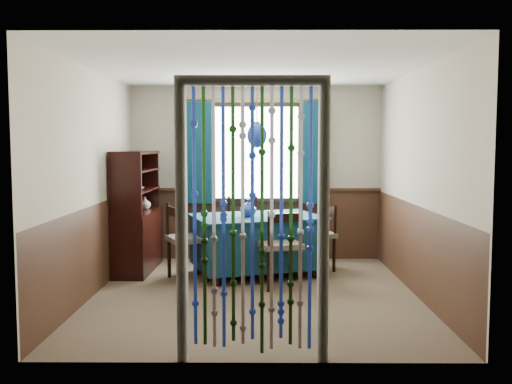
{
  "coord_description": "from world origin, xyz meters",
  "views": [
    {
      "loc": [
        0.06,
        -6.24,
        1.67
      ],
      "look_at": [
        0.01,
        0.63,
        1.09
      ],
      "focal_mm": 40.0,
      "sensor_mm": 36.0,
      "label": 1
    }
  ],
  "objects_px": {
    "chair_far": "(243,229)",
    "pendant_lamp": "(257,135)",
    "chair_right": "(319,235)",
    "bowl_shelf": "(136,189)",
    "chair_left": "(185,240)",
    "dining_table": "(257,241)",
    "vase_table": "(248,209)",
    "chair_near": "(281,246)",
    "vase_sideboard": "(145,202)",
    "sideboard": "(137,229)"
  },
  "relations": [
    {
      "from": "vase_table",
      "to": "chair_left",
      "type": "bearing_deg",
      "value": -165.56
    },
    {
      "from": "chair_near",
      "to": "bowl_shelf",
      "type": "relative_size",
      "value": 4.31
    },
    {
      "from": "chair_far",
      "to": "chair_left",
      "type": "bearing_deg",
      "value": 52.28
    },
    {
      "from": "chair_near",
      "to": "pendant_lamp",
      "type": "relative_size",
      "value": 1.06
    },
    {
      "from": "dining_table",
      "to": "vase_table",
      "type": "relative_size",
      "value": 9.53
    },
    {
      "from": "vase_sideboard",
      "to": "chair_far",
      "type": "bearing_deg",
      "value": 7.44
    },
    {
      "from": "chair_left",
      "to": "dining_table",
      "type": "bearing_deg",
      "value": 82.44
    },
    {
      "from": "bowl_shelf",
      "to": "sideboard",
      "type": "bearing_deg",
      "value": 103.28
    },
    {
      "from": "chair_far",
      "to": "pendant_lamp",
      "type": "height_order",
      "value": "pendant_lamp"
    },
    {
      "from": "chair_near",
      "to": "chair_far",
      "type": "height_order",
      "value": "chair_far"
    },
    {
      "from": "dining_table",
      "to": "chair_far",
      "type": "distance_m",
      "value": 0.71
    },
    {
      "from": "dining_table",
      "to": "bowl_shelf",
      "type": "height_order",
      "value": "bowl_shelf"
    },
    {
      "from": "chair_near",
      "to": "vase_sideboard",
      "type": "xyz_separation_m",
      "value": [
        -1.81,
        1.16,
        0.39
      ]
    },
    {
      "from": "dining_table",
      "to": "bowl_shelf",
      "type": "distance_m",
      "value": 1.67
    },
    {
      "from": "dining_table",
      "to": "chair_near",
      "type": "bearing_deg",
      "value": -86.16
    },
    {
      "from": "dining_table",
      "to": "chair_right",
      "type": "height_order",
      "value": "chair_right"
    },
    {
      "from": "pendant_lamp",
      "to": "bowl_shelf",
      "type": "bearing_deg",
      "value": -179.42
    },
    {
      "from": "vase_sideboard",
      "to": "pendant_lamp",
      "type": "bearing_deg",
      "value": -18.25
    },
    {
      "from": "chair_left",
      "to": "vase_table",
      "type": "distance_m",
      "value": 0.87
    },
    {
      "from": "bowl_shelf",
      "to": "vase_sideboard",
      "type": "distance_m",
      "value": 0.57
    },
    {
      "from": "chair_near",
      "to": "vase_table",
      "type": "bearing_deg",
      "value": 107.95
    },
    {
      "from": "chair_far",
      "to": "chair_right",
      "type": "relative_size",
      "value": 1.07
    },
    {
      "from": "chair_left",
      "to": "sideboard",
      "type": "distance_m",
      "value": 0.87
    },
    {
      "from": "chair_near",
      "to": "vase_sideboard",
      "type": "bearing_deg",
      "value": 131.43
    },
    {
      "from": "chair_far",
      "to": "chair_near",
      "type": "bearing_deg",
      "value": 107.8
    },
    {
      "from": "chair_far",
      "to": "vase_sideboard",
      "type": "bearing_deg",
      "value": 5.26
    },
    {
      "from": "chair_left",
      "to": "vase_table",
      "type": "relative_size",
      "value": 4.85
    },
    {
      "from": "chair_far",
      "to": "pendant_lamp",
      "type": "bearing_deg",
      "value": 104.57
    },
    {
      "from": "dining_table",
      "to": "chair_right",
      "type": "relative_size",
      "value": 2.11
    },
    {
      "from": "dining_table",
      "to": "pendant_lamp",
      "type": "relative_size",
      "value": 2.13
    },
    {
      "from": "dining_table",
      "to": "bowl_shelf",
      "type": "relative_size",
      "value": 8.65
    },
    {
      "from": "vase_sideboard",
      "to": "sideboard",
      "type": "bearing_deg",
      "value": -102.62
    },
    {
      "from": "chair_left",
      "to": "sideboard",
      "type": "bearing_deg",
      "value": -150.6
    },
    {
      "from": "chair_left",
      "to": "sideboard",
      "type": "xyz_separation_m",
      "value": [
        -0.71,
        0.51,
        0.06
      ]
    },
    {
      "from": "chair_far",
      "to": "chair_left",
      "type": "distance_m",
      "value": 1.17
    },
    {
      "from": "vase_sideboard",
      "to": "chair_right",
      "type": "bearing_deg",
      "value": -4.72
    },
    {
      "from": "vase_table",
      "to": "sideboard",
      "type": "bearing_deg",
      "value": 168.11
    },
    {
      "from": "chair_left",
      "to": "chair_right",
      "type": "distance_m",
      "value": 1.81
    },
    {
      "from": "chair_near",
      "to": "vase_table",
      "type": "height_order",
      "value": "vase_table"
    },
    {
      "from": "chair_far",
      "to": "pendant_lamp",
      "type": "distance_m",
      "value": 1.47
    },
    {
      "from": "chair_right",
      "to": "bowl_shelf",
      "type": "bearing_deg",
      "value": 79.69
    },
    {
      "from": "dining_table",
      "to": "chair_left",
      "type": "distance_m",
      "value": 0.93
    },
    {
      "from": "dining_table",
      "to": "chair_left",
      "type": "xyz_separation_m",
      "value": [
        -0.88,
        -0.27,
        0.06
      ]
    },
    {
      "from": "pendant_lamp",
      "to": "chair_far",
      "type": "bearing_deg",
      "value": 106.75
    },
    {
      "from": "vase_sideboard",
      "to": "dining_table",
      "type": "bearing_deg",
      "value": -18.25
    },
    {
      "from": "pendant_lamp",
      "to": "bowl_shelf",
      "type": "distance_m",
      "value": 1.67
    },
    {
      "from": "chair_near",
      "to": "chair_right",
      "type": "bearing_deg",
      "value": 44.79
    },
    {
      "from": "chair_far",
      "to": "sideboard",
      "type": "height_order",
      "value": "sideboard"
    },
    {
      "from": "chair_left",
      "to": "pendant_lamp",
      "type": "xyz_separation_m",
      "value": [
        0.88,
        0.27,
        1.28
      ]
    },
    {
      "from": "chair_right",
      "to": "pendant_lamp",
      "type": "bearing_deg",
      "value": 92.37
    }
  ]
}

